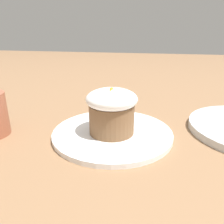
{
  "coord_description": "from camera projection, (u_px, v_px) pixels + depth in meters",
  "views": [
    {
      "loc": [
        0.44,
        0.1,
        0.22
      ],
      "look_at": [
        0.01,
        0.0,
        0.06
      ],
      "focal_mm": 35.0,
      "sensor_mm": 36.0,
      "label": 1
    }
  ],
  "objects": [
    {
      "name": "dessert_plate",
      "position": [
        112.0,
        133.0,
        0.5
      ],
      "size": [
        0.27,
        0.27,
        0.01
      ],
      "color": "white",
      "rests_on": "ground_plane"
    },
    {
      "name": "ground_plane",
      "position": [
        112.0,
        135.0,
        0.5
      ],
      "size": [
        4.0,
        4.0,
        0.0
      ],
      "primitive_type": "plane",
      "color": "#846042"
    },
    {
      "name": "paper_napkin",
      "position": [
        107.0,
        100.0,
        0.75
      ],
      "size": [
        0.17,
        0.16,
        0.0
      ],
      "color": "white",
      "rests_on": "ground_plane"
    },
    {
      "name": "carrot_cake",
      "position": [
        112.0,
        110.0,
        0.47
      ],
      "size": [
        0.11,
        0.11,
        0.1
      ],
      "color": "brown",
      "rests_on": "dessert_plate"
    },
    {
      "name": "spoon",
      "position": [
        111.0,
        123.0,
        0.53
      ],
      "size": [
        0.13,
        0.05,
        0.01
      ],
      "color": "#B7B7BC",
      "rests_on": "dessert_plate"
    }
  ]
}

